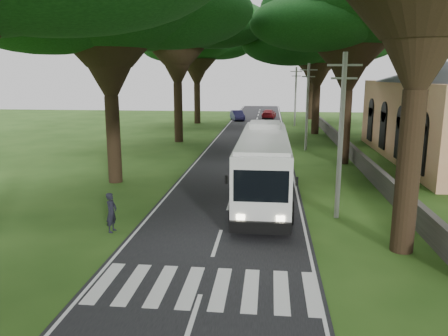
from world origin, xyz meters
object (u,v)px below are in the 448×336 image
pole_mid (307,106)px  pole_far (296,96)px  distant_car_b (237,115)px  distant_car_c (269,114)px  pole_near (341,134)px  coach_bus (263,164)px  pedestrian (111,212)px

pole_mid → pole_far: (0.00, 20.00, 0.00)m
distant_car_b → distant_car_c: bearing=23.7°
pole_near → pole_mid: bearing=90.0°
pole_mid → coach_bus: pole_mid is taller
pole_near → pole_mid: same height
pole_mid → coach_bus: 17.57m
pole_mid → distant_car_b: size_ratio=1.74×
distant_car_c → pole_far: bearing=114.7°
pole_near → pedestrian: pole_near is taller
pole_mid → pedestrian: size_ratio=4.41×
pedestrian → pole_far: bearing=-6.3°
pole_mid → pedestrian: 25.55m
pole_mid → distant_car_c: pole_mid is taller
distant_car_c → pedestrian: bearing=88.8°
distant_car_b → distant_car_c: distant_car_b is taller
pole_far → distant_car_c: bearing=108.7°
pole_mid → pedestrian: (-10.39, -23.11, -3.27)m
pole_near → distant_car_b: bearing=100.3°
pole_near → distant_car_c: size_ratio=1.64×
distant_car_c → pedestrian: pedestrian is taller
pole_far → distant_car_c: 11.82m
pedestrian → distant_car_c: bearing=0.1°
pole_far → distant_car_c: pole_far is taller
pole_mid → distant_car_b: (-8.50, 26.75, -3.39)m
pole_near → coach_bus: pole_near is taller
pole_near → pole_mid: (0.00, 20.00, 0.00)m
pedestrian → coach_bus: bearing=-40.5°
distant_car_b → pole_far: bearing=-53.9°
distant_car_b → pedestrian: size_ratio=2.53×
coach_bus → distant_car_b: bearing=96.3°
coach_bus → pedestrian: size_ratio=7.03×
pole_mid → pole_near: bearing=-90.0°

